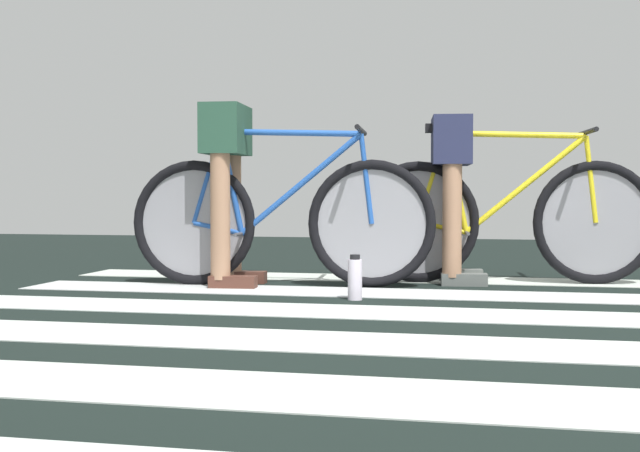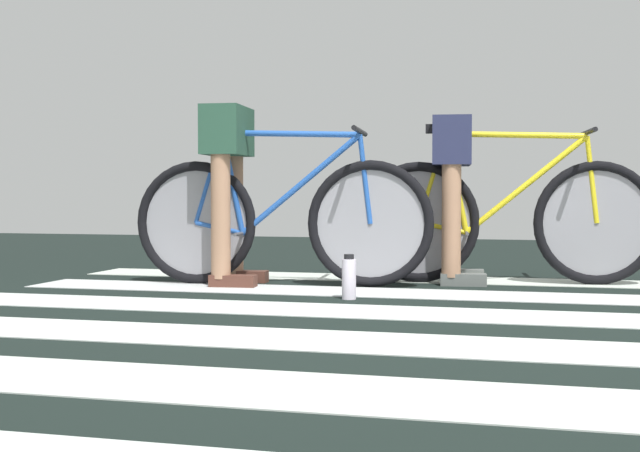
% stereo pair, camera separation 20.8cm
% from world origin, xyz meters
% --- Properties ---
extents(ground, '(18.00, 14.00, 0.02)m').
position_xyz_m(ground, '(0.00, 0.00, 0.01)').
color(ground, black).
extents(crosswalk_markings, '(5.43, 4.99, 0.00)m').
position_xyz_m(crosswalk_markings, '(0.04, -0.08, 0.02)').
color(crosswalk_markings, beige).
rests_on(crosswalk_markings, ground).
extents(bicycle_1_of_2, '(1.73, 0.52, 0.93)m').
position_xyz_m(bicycle_1_of_2, '(-1.08, 1.65, 0.41)').
color(bicycle_1_of_2, black).
rests_on(bicycle_1_of_2, ground).
extents(cyclist_1_of_2, '(0.34, 0.43, 1.03)m').
position_xyz_m(cyclist_1_of_2, '(-1.39, 1.63, 0.68)').
color(cyclist_1_of_2, '#A87A5B').
rests_on(cyclist_1_of_2, ground).
extents(bicycle_2_of_2, '(1.73, 0.52, 0.93)m').
position_xyz_m(bicycle_2_of_2, '(0.16, 2.07, 0.41)').
color(bicycle_2_of_2, black).
rests_on(bicycle_2_of_2, ground).
extents(cyclist_2_of_2, '(0.35, 0.43, 0.97)m').
position_xyz_m(cyclist_2_of_2, '(-0.14, 2.03, 0.65)').
color(cyclist_2_of_2, '#A87A5B').
rests_on(cyclist_2_of_2, ground).
extents(water_bottle, '(0.07, 0.07, 0.22)m').
position_xyz_m(water_bottle, '(-0.56, 1.13, 0.13)').
color(water_bottle, white).
rests_on(water_bottle, ground).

